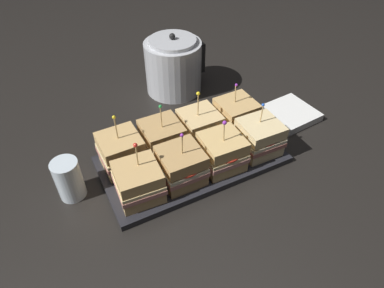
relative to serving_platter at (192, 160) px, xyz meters
The scene contains 13 objects.
ground_plane 0.01m from the serving_platter, ahead, with size 6.00×6.00×0.00m, color black.
serving_platter is the anchor object (origin of this frame).
sandwich_front_far_left 0.19m from the serving_platter, 161.44° to the right, with size 0.11×0.11×0.16m.
sandwich_front_center_left 0.10m from the serving_platter, 136.17° to the right, with size 0.11×0.11×0.16m.
sandwich_front_center_right 0.10m from the serving_platter, 47.36° to the right, with size 0.11×0.11×0.16m.
sandwich_front_far_right 0.20m from the serving_platter, 17.89° to the right, with size 0.11×0.11×0.15m.
sandwich_back_far_left 0.20m from the serving_platter, 161.04° to the left, with size 0.11×0.11×0.17m.
sandwich_back_center_left 0.10m from the serving_platter, 135.63° to the left, with size 0.11×0.11×0.16m.
sandwich_back_center_right 0.10m from the serving_platter, 47.29° to the left, with size 0.11×0.11×0.17m.
sandwich_back_far_right 0.19m from the serving_platter, 17.63° to the left, with size 0.11×0.11×0.15m.
kettle_steel 0.39m from the serving_platter, 72.34° to the left, with size 0.22×0.19×0.21m.
drinking_glass 0.33m from the serving_platter, behind, with size 0.07×0.07×0.11m.
napkin_stack 0.38m from the serving_platter, ahead, with size 0.16×0.16×0.02m.
Camera 1 is at (-0.31, -0.60, 0.68)m, focal length 32.00 mm.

